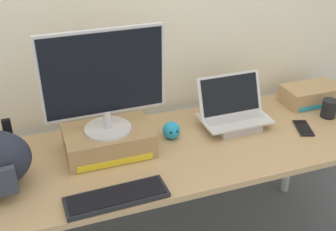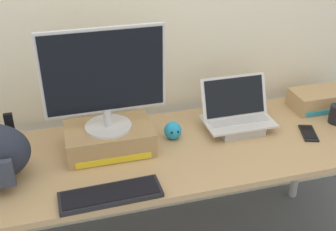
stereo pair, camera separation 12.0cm
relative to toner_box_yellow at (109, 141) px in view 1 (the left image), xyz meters
The scene contains 10 objects.
back_wall 0.70m from the toner_box_yellow, 54.66° to the left, with size 7.00×0.10×2.60m, color silver.
desk 0.30m from the toner_box_yellow, 14.95° to the right, with size 2.00×0.69×0.72m.
toner_box_yellow is the anchor object (origin of this frame).
desktop_monitor 0.30m from the toner_box_yellow, 89.14° to the right, with size 0.54×0.21×0.47m.
open_laptop 0.66m from the toner_box_yellow, ahead, with size 0.35×0.22×0.25m.
external_keyboard 0.35m from the toner_box_yellow, 98.09° to the right, with size 0.41×0.14×0.02m.
coffee_mug 1.19m from the toner_box_yellow, ahead, with size 0.12×0.08×0.10m.
cell_phone 0.99m from the toner_box_yellow, ahead, with size 0.11×0.16×0.01m.
plush_toy 0.31m from the toner_box_yellow, ahead, with size 0.09×0.09×0.09m.
toner_box_cyan 1.20m from the toner_box_yellow, ahead, with size 0.32×0.18×0.10m.
Camera 1 is at (-0.55, -1.56, 1.82)m, focal length 44.67 mm.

